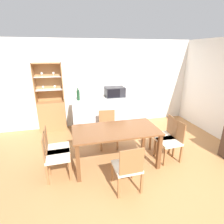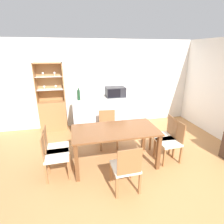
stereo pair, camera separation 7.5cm
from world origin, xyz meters
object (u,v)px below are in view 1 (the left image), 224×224
at_px(display_cabinet, 52,111).
at_px(dining_chair_head_far, 108,129).
at_px(dining_chair_side_right_near, 171,141).
at_px(microwave, 115,92).
at_px(dining_chair_head_near, 128,167).
at_px(dining_chair_side_left_far, 56,148).
at_px(dining_chair_side_right_far, 164,135).
at_px(dining_chair_side_left_near, 55,156).
at_px(wine_bottle, 78,95).
at_px(dining_table, 116,134).

height_order(display_cabinet, dining_chair_head_far, display_cabinet).
relative_size(dining_chair_side_right_near, microwave, 1.68).
relative_size(dining_chair_head_near, dining_chair_side_left_far, 1.00).
xyz_separation_m(dining_chair_side_right_far, dining_chair_side_right_near, (-0.00, -0.25, 0.00)).
relative_size(dining_chair_side_left_near, wine_bottle, 2.77).
height_order(display_cabinet, microwave, display_cabinet).
bearing_deg(dining_chair_side_left_far, wine_bottle, 152.97).
distance_m(display_cabinet, dining_chair_side_right_near, 3.32).
height_order(dining_chair_side_right_far, dining_chair_head_far, same).
height_order(dining_chair_side_left_far, dining_chair_side_right_near, same).
bearing_deg(dining_table, dining_chair_head_far, 89.73).
bearing_deg(dining_table, wine_bottle, 114.88).
bearing_deg(dining_chair_head_near, dining_chair_side_left_far, 141.19).
xyz_separation_m(display_cabinet, dining_chair_side_right_near, (2.53, -2.14, -0.15)).
distance_m(dining_chair_head_near, dining_chair_side_left_near, 1.33).
bearing_deg(dining_chair_side_right_far, dining_chair_head_far, 63.66).
distance_m(display_cabinet, dining_chair_side_right_far, 3.16).
bearing_deg(microwave, dining_table, -103.72).
bearing_deg(dining_chair_side_left_far, display_cabinet, -176.92).
bearing_deg(dining_chair_side_left_far, dining_chair_side_left_near, -2.78).
bearing_deg(dining_chair_side_right_near, dining_table, 80.79).
bearing_deg(display_cabinet, dining_chair_side_right_far, -36.83).
bearing_deg(dining_chair_side_left_far, dining_table, 81.04).
xyz_separation_m(display_cabinet, dining_chair_side_left_near, (0.19, -2.15, -0.15)).
bearing_deg(dining_chair_head_far, dining_chair_head_near, 94.37).
distance_m(dining_chair_side_right_far, dining_chair_side_left_far, 2.33).
xyz_separation_m(dining_chair_side_right_near, microwave, (-0.80, 1.61, 0.74)).
distance_m(dining_chair_side_right_near, microwave, 1.95).
distance_m(dining_table, wine_bottle, 1.56).
xyz_separation_m(display_cabinet, dining_chair_head_far, (1.36, -1.26, -0.15)).
relative_size(display_cabinet, dining_chair_side_right_near, 2.23).
relative_size(dining_chair_side_left_near, dining_chair_side_left_far, 1.00).
relative_size(dining_chair_side_left_far, dining_chair_head_far, 1.00).
relative_size(dining_chair_head_near, wine_bottle, 2.77).
height_order(dining_table, dining_chair_side_left_near, dining_chair_side_left_near).
relative_size(dining_chair_side_left_far, microwave, 1.68).
bearing_deg(dining_chair_side_right_far, dining_chair_head_near, 129.43).
bearing_deg(wine_bottle, dining_chair_side_left_far, -114.25).
bearing_deg(dining_chair_side_right_far, dining_chair_side_left_far, 92.19).
distance_m(dining_chair_side_left_far, dining_chair_head_far, 1.33).
height_order(dining_chair_side_right_far, wine_bottle, wine_bottle).
xyz_separation_m(dining_chair_head_far, wine_bottle, (-0.62, 0.58, 0.74)).
distance_m(dining_chair_side_left_near, dining_chair_side_left_far, 0.26).
bearing_deg(dining_chair_side_right_far, dining_chair_side_left_near, 98.47).
height_order(dining_chair_head_far, wine_bottle, wine_bottle).
bearing_deg(microwave, dining_chair_side_left_near, -133.43).
height_order(dining_chair_head_near, dining_chair_side_left_far, same).
height_order(dining_chair_side_left_near, dining_chair_side_left_far, same).
bearing_deg(dining_chair_head_far, dining_chair_side_right_near, 147.18).
distance_m(dining_chair_side_left_far, dining_chair_side_right_near, 2.35).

